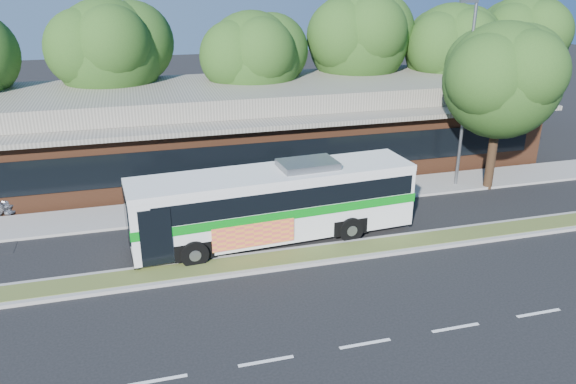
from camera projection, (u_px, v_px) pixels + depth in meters
name	position (u px, v px, depth m)	size (l,w,h in m)	color
ground	(313.00, 265.00, 21.01)	(120.00, 120.00, 0.00)	black
median_strip	(308.00, 256.00, 21.52)	(26.00, 1.10, 0.15)	#434D20
sidewalk	(272.00, 201.00, 26.73)	(44.00, 2.60, 0.12)	gray
plaza_building	(244.00, 125.00, 31.89)	(33.20, 11.20, 4.45)	#542D1A
lamp_post	(466.00, 91.00, 26.98)	(0.93, 0.18, 9.07)	slate
tree_bg_b	(116.00, 50.00, 31.63)	(6.69, 6.00, 9.00)	black
tree_bg_c	(258.00, 57.00, 32.91)	(6.24, 5.60, 8.26)	black
tree_bg_d	(364.00, 37.00, 35.26)	(6.91, 6.20, 9.37)	black
tree_bg_e	(456.00, 47.00, 36.09)	(6.47, 5.80, 8.50)	black
tree_bg_f	(526.00, 38.00, 38.37)	(6.69, 6.00, 8.92)	black
transit_bus	(275.00, 199.00, 22.39)	(11.58, 3.29, 3.21)	silver
sidewalk_tree	(508.00, 77.00, 26.68)	(6.15, 5.52, 8.20)	black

